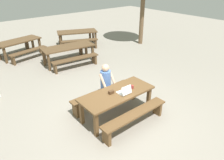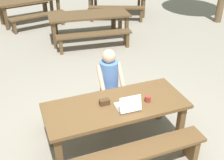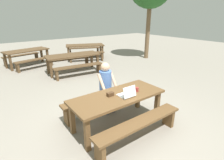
{
  "view_description": "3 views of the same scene",
  "coord_description": "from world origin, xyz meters",
  "px_view_note": "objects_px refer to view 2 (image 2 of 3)",
  "views": [
    {
      "loc": [
        -3.04,
        -3.48,
        3.45
      ],
      "look_at": [
        0.04,
        0.25,
        0.96
      ],
      "focal_mm": 33.45,
      "sensor_mm": 36.0,
      "label": 1
    },
    {
      "loc": [
        -1.19,
        -2.96,
        2.97
      ],
      "look_at": [
        0.04,
        0.25,
        0.96
      ],
      "focal_mm": 44.73,
      "sensor_mm": 36.0,
      "label": 2
    },
    {
      "loc": [
        -2.03,
        -2.57,
        2.26
      ],
      "look_at": [
        0.04,
        0.25,
        0.96
      ],
      "focal_mm": 28.06,
      "sensor_mm": 36.0,
      "label": 3
    }
  ],
  "objects_px": {
    "picnic_table_front": "(116,110)",
    "person_seated": "(110,81)",
    "picnic_table_distant": "(29,3)",
    "picnic_table_mid": "(89,18)",
    "laptop": "(128,105)",
    "small_pouch": "(105,102)",
    "coffee_mug": "(148,99)"
  },
  "relations": [
    {
      "from": "picnic_table_front",
      "to": "person_seated",
      "type": "xyz_separation_m",
      "value": [
        0.14,
        0.63,
        0.11
      ]
    },
    {
      "from": "picnic_table_front",
      "to": "picnic_table_distant",
      "type": "height_order",
      "value": "picnic_table_distant"
    },
    {
      "from": "picnic_table_mid",
      "to": "picnic_table_distant",
      "type": "bearing_deg",
      "value": 127.72
    },
    {
      "from": "laptop",
      "to": "small_pouch",
      "type": "height_order",
      "value": "laptop"
    },
    {
      "from": "laptop",
      "to": "small_pouch",
      "type": "distance_m",
      "value": 0.34
    },
    {
      "from": "coffee_mug",
      "to": "picnic_table_distant",
      "type": "xyz_separation_m",
      "value": [
        -0.93,
        6.34,
        -0.11
      ]
    },
    {
      "from": "picnic_table_front",
      "to": "picnic_table_mid",
      "type": "bearing_deg",
      "value": 78.34
    },
    {
      "from": "laptop",
      "to": "person_seated",
      "type": "height_order",
      "value": "person_seated"
    },
    {
      "from": "laptop",
      "to": "coffee_mug",
      "type": "relative_size",
      "value": 3.45
    },
    {
      "from": "laptop",
      "to": "coffee_mug",
      "type": "distance_m",
      "value": 0.33
    },
    {
      "from": "picnic_table_front",
      "to": "laptop",
      "type": "distance_m",
      "value": 0.25
    },
    {
      "from": "picnic_table_distant",
      "to": "laptop",
      "type": "bearing_deg",
      "value": -96.68
    },
    {
      "from": "coffee_mug",
      "to": "laptop",
      "type": "bearing_deg",
      "value": -170.22
    },
    {
      "from": "picnic_table_mid",
      "to": "picnic_table_distant",
      "type": "xyz_separation_m",
      "value": [
        -1.32,
        2.16,
        -0.0
      ]
    },
    {
      "from": "laptop",
      "to": "person_seated",
      "type": "bearing_deg",
      "value": -90.41
    },
    {
      "from": "picnic_table_front",
      "to": "coffee_mug",
      "type": "height_order",
      "value": "coffee_mug"
    },
    {
      "from": "laptop",
      "to": "person_seated",
      "type": "relative_size",
      "value": 0.25
    },
    {
      "from": "picnic_table_front",
      "to": "small_pouch",
      "type": "bearing_deg",
      "value": 159.84
    },
    {
      "from": "small_pouch",
      "to": "coffee_mug",
      "type": "height_order",
      "value": "coffee_mug"
    },
    {
      "from": "small_pouch",
      "to": "picnic_table_distant",
      "type": "relative_size",
      "value": 0.07
    },
    {
      "from": "picnic_table_mid",
      "to": "picnic_table_front",
      "type": "bearing_deg",
      "value": -95.51
    },
    {
      "from": "small_pouch",
      "to": "person_seated",
      "type": "bearing_deg",
      "value": 62.73
    },
    {
      "from": "small_pouch",
      "to": "picnic_table_distant",
      "type": "distance_m",
      "value": 6.2
    },
    {
      "from": "picnic_table_front",
      "to": "small_pouch",
      "type": "distance_m",
      "value": 0.21
    },
    {
      "from": "picnic_table_front",
      "to": "coffee_mug",
      "type": "distance_m",
      "value": 0.48
    },
    {
      "from": "laptop",
      "to": "coffee_mug",
      "type": "bearing_deg",
      "value": -168.62
    },
    {
      "from": "coffee_mug",
      "to": "picnic_table_distant",
      "type": "distance_m",
      "value": 6.4
    },
    {
      "from": "picnic_table_front",
      "to": "coffee_mug",
      "type": "xyz_separation_m",
      "value": [
        0.44,
        -0.09,
        0.14
      ]
    },
    {
      "from": "small_pouch",
      "to": "picnic_table_mid",
      "type": "relative_size",
      "value": 0.06
    },
    {
      "from": "coffee_mug",
      "to": "picnic_table_mid",
      "type": "relative_size",
      "value": 0.04
    },
    {
      "from": "small_pouch",
      "to": "picnic_table_mid",
      "type": "distance_m",
      "value": 4.15
    },
    {
      "from": "coffee_mug",
      "to": "picnic_table_distant",
      "type": "relative_size",
      "value": 0.04
    }
  ]
}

